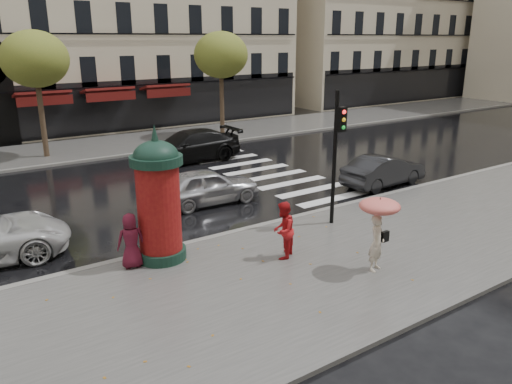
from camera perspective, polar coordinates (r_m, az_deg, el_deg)
ground at (r=14.00m, az=1.92°, el=-9.25°), size 160.00×160.00×0.00m
near_sidewalk at (r=13.62m, az=3.18°, el=-9.79°), size 90.00×7.00×0.12m
far_sidewalk at (r=30.66m, az=-19.52°, el=4.62°), size 90.00×6.00×0.12m
near_kerb at (r=16.27m, az=-4.32°, el=-5.11°), size 90.00×0.25×0.14m
far_kerb at (r=27.83m, az=-17.88°, el=3.59°), size 90.00×0.25×0.14m
zebra_crossing at (r=24.64m, az=0.08°, el=2.58°), size 3.60×11.75×0.01m
tree_far_left at (r=28.64m, az=-23.97°, el=13.67°), size 3.40×3.40×6.64m
tree_far_right at (r=32.56m, az=-4.02°, el=15.32°), size 3.40×3.40×6.64m
woman_umbrella at (r=13.77m, az=13.83°, el=-3.38°), size 1.10×1.10×2.11m
woman_red at (r=14.35m, az=3.13°, el=-4.39°), size 1.04×1.00×1.68m
man_burgundy at (r=14.19m, az=-14.10°, el=-5.42°), size 0.85×0.64×1.56m
morris_column at (r=14.18m, az=-11.10°, el=-0.53°), size 1.45×1.45×3.91m
traffic_light at (r=16.65m, az=9.23°, el=5.29°), size 0.29×0.42×4.52m
car_silver at (r=19.49m, az=-5.65°, el=0.66°), size 4.26×1.92×1.42m
car_darkgrey at (r=22.51m, az=14.40°, el=2.39°), size 4.19×1.64×1.36m
car_black at (r=26.39m, az=-7.70°, el=5.21°), size 5.61×2.35×1.62m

